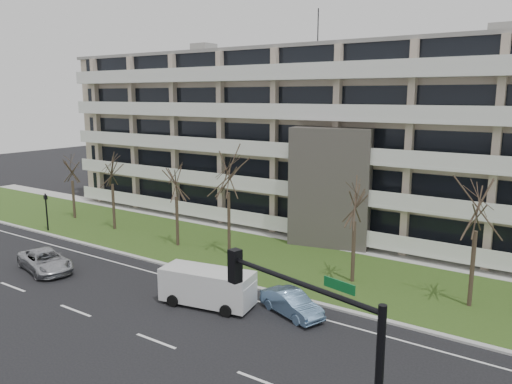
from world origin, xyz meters
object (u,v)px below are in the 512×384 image
Objects in this scene: blue_sedan at (291,303)px; pedestrian_signal at (46,207)px; silver_pickup at (45,261)px; white_van at (208,284)px; traffic_signal at (319,357)px.

blue_sedan is 25.54m from pedestrian_signal.
silver_pickup reaches higher than blue_sedan.
blue_sedan is 0.71× the size of white_van.
silver_pickup is 17.02m from blue_sedan.
blue_sedan is (16.70, 3.25, -0.05)m from silver_pickup.
traffic_signal reaches higher than blue_sedan.
white_van is 14.33m from traffic_signal.
silver_pickup is 1.52× the size of pedestrian_signal.
blue_sedan is 1.19× the size of pedestrian_signal.
silver_pickup is 12.45m from white_van.
white_van is 1.67× the size of pedestrian_signal.
traffic_signal is at bearing -126.79° from blue_sedan.
pedestrian_signal is at bearing 158.39° from white_van.
traffic_signal is at bearing -92.47° from silver_pickup.
silver_pickup is at bearing 177.80° from white_van.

